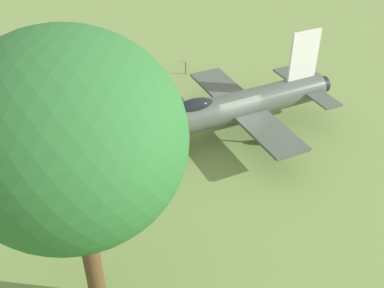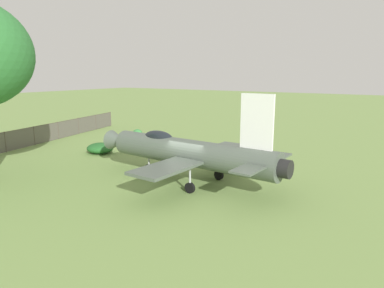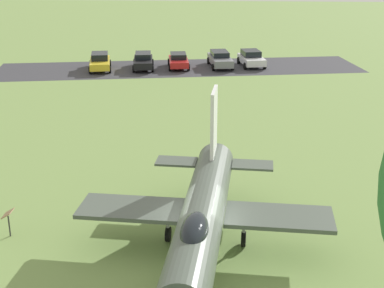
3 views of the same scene
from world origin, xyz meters
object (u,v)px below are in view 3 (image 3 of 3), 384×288
parked_car_white (251,58)px  parked_car_yellow (100,61)px  parked_car_red (178,60)px  parked_car_gray (220,59)px  info_plaque (8,217)px  parked_car_black (143,61)px  display_jet (202,218)px

parked_car_white → parked_car_yellow: bearing=-92.2°
parked_car_red → parked_car_gray: bearing=92.2°
parked_car_white → parked_car_red: bearing=-92.1°
info_plaque → parked_car_red: 32.98m
parked_car_black → info_plaque: bearing=-9.0°
parked_car_white → parked_car_yellow: parked_car_yellow is taller
parked_car_red → parked_car_black: bearing=-88.0°
display_jet → parked_car_gray: 34.98m
parked_car_gray → parked_car_yellow: bearing=-90.4°
parked_car_white → parked_car_black: size_ratio=0.93×
display_jet → parked_car_yellow: size_ratio=2.75×
info_plaque → parked_car_red: bearing=-7.1°
parked_car_gray → display_jet: bearing=-10.6°
parked_car_white → parked_car_gray: 3.04m
display_jet → parked_car_red: 34.49m
parked_car_gray → parked_car_yellow: size_ratio=1.04×
display_jet → info_plaque: size_ratio=11.52×
parked_car_gray → parked_car_black: (-1.27, 7.24, -0.01)m
parked_car_black → parked_car_yellow: (-0.68, 3.98, 0.02)m
info_plaque → parked_car_red: size_ratio=0.27×
info_plaque → parked_car_gray: parked_car_gray is taller
parked_car_yellow → parked_car_black: bearing=88.3°
parked_car_white → info_plaque: bearing=-30.0°
display_jet → info_plaque: bearing=-97.4°
parked_car_red → parked_car_black: 3.34m
parked_car_white → parked_car_gray: bearing=-92.1°
parked_car_white → parked_car_black: parked_car_white is taller
info_plaque → parked_car_gray: bearing=-13.5°
display_jet → parked_car_black: display_jet is taller
parked_car_red → parked_car_yellow: parked_car_yellow is taller
info_plaque → parked_car_white: 35.69m
display_jet → parked_car_black: size_ratio=2.80×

